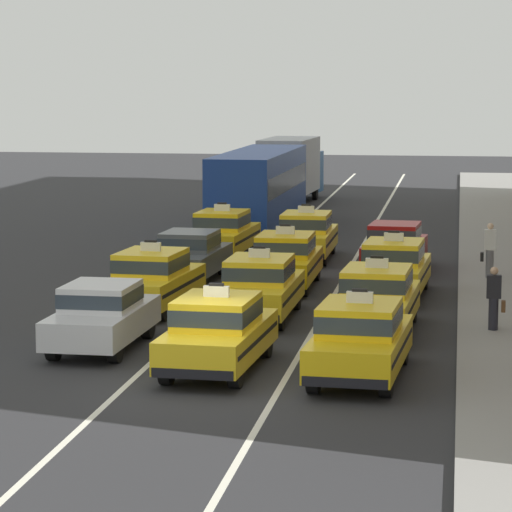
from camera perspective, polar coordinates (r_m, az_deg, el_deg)
name	(u,v)px	position (r m, az deg, el deg)	size (l,w,h in m)	color
ground_plane	(203,387)	(27.57, -2.30, -5.65)	(160.00, 160.00, 0.00)	#2B2B2D
lane_stripe_left_center	(266,256)	(47.24, 0.45, 0.02)	(0.14, 80.00, 0.01)	silver
lane_stripe_center_right	(356,257)	(46.89, 4.32, -0.06)	(0.14, 80.00, 0.01)	silver
sedan_left_nearest	(102,314)	(31.29, -6.67, -2.49)	(1.86, 4.34, 1.58)	black
taxi_left_second	(152,279)	(36.30, -4.50, -0.98)	(2.13, 4.67, 1.96)	black
sedan_left_third	(190,254)	(41.37, -2.86, 0.07)	(1.97, 4.38, 1.58)	black
taxi_left_fourth	(223,233)	(46.76, -1.44, 1.02)	(2.04, 4.64, 1.96)	black
bus_left_fifth	(259,184)	(55.90, 0.14, 3.10)	(2.70, 11.24, 3.22)	black
box_truck_left_sixth	(292,167)	(66.98, 1.55, 3.85)	(2.61, 7.08, 3.27)	black
taxi_center_nearest	(218,331)	(28.82, -1.66, -3.27)	(2.04, 4.65, 1.96)	black
taxi_center_second	(260,286)	(34.91, 0.17, -1.31)	(1.87, 4.58, 1.96)	black
taxi_center_third	(286,259)	(40.01, 1.29, -0.14)	(1.84, 4.57, 1.96)	black
taxi_center_fourth	(306,235)	(46.21, 2.19, 0.93)	(1.83, 4.56, 1.96)	black
taxi_right_nearest	(360,338)	(28.15, 4.51, -3.56)	(2.06, 4.65, 1.96)	black
taxi_right_second	(377,298)	(33.21, 5.24, -1.82)	(2.02, 4.64, 1.96)	black
taxi_right_third	(394,267)	(38.55, 5.96, -0.48)	(2.04, 4.65, 1.96)	black
sedan_right_fourth	(395,245)	(43.79, 6.00, 0.47)	(2.06, 4.41, 1.58)	black
pedestrian_near_crosswalk	(490,250)	(41.66, 10.04, 0.24)	(0.47, 0.24, 1.72)	slate
pedestrian_trailing	(494,298)	(33.19, 10.24, -1.81)	(0.47, 0.24, 1.58)	#23232D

